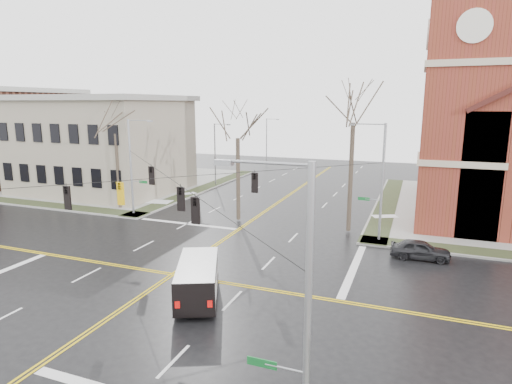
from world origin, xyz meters
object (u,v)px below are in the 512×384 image
(tree_ne, at_px, (353,115))
(tree_nw_near, at_px, (238,133))
(signal_pole_nw, at_px, (132,164))
(cargo_van, at_px, (198,276))
(signal_pole_ne, at_px, (380,179))
(parked_car_a, at_px, (420,249))
(signal_pole_se, at_px, (301,317))
(streetlight_north_b, at_px, (267,140))
(streetlight_north_a, at_px, (216,152))
(tree_nw_far, at_px, (115,129))

(tree_ne, bearing_deg, tree_nw_near, -179.64)
(signal_pole_nw, distance_m, tree_ne, 20.81)
(tree_nw_near, bearing_deg, cargo_van, -74.83)
(signal_pole_ne, xyz_separation_m, parked_car_a, (3.19, -2.98, -4.27))
(parked_car_a, bearing_deg, cargo_van, 130.54)
(signal_pole_ne, xyz_separation_m, signal_pole_se, (0.00, -23.00, 0.00))
(streetlight_north_b, height_order, parked_car_a, streetlight_north_b)
(signal_pole_nw, distance_m, signal_pole_se, 32.28)
(signal_pole_nw, relative_size, signal_pole_se, 1.00)
(streetlight_north_b, distance_m, tree_nw_near, 36.41)
(cargo_van, xyz_separation_m, tree_nw_near, (-4.15, 15.30, 6.83))
(signal_pole_nw, height_order, streetlight_north_a, signal_pole_nw)
(signal_pole_ne, xyz_separation_m, cargo_van, (-8.27, -13.75, -3.73))
(streetlight_north_a, bearing_deg, signal_pole_se, -60.91)
(streetlight_north_b, distance_m, parked_car_a, 46.97)
(signal_pole_ne, relative_size, tree_nw_near, 0.81)
(streetlight_north_b, bearing_deg, tree_nw_far, -95.85)
(tree_ne, bearing_deg, streetlight_north_b, 119.25)
(streetlight_north_a, relative_size, parked_car_a, 2.02)
(signal_pole_se, xyz_separation_m, tree_nw_far, (-25.56, 24.50, 3.18))
(signal_pole_nw, xyz_separation_m, tree_nw_near, (10.22, 1.55, 3.10))
(signal_pole_nw, xyz_separation_m, parked_car_a, (25.83, -2.98, -4.27))
(cargo_van, height_order, parked_car_a, cargo_van)
(tree_nw_far, bearing_deg, tree_ne, 0.27)
(cargo_van, bearing_deg, tree_nw_near, 80.73)
(streetlight_north_b, distance_m, tree_ne, 40.32)
(tree_ne, bearing_deg, signal_pole_nw, -175.43)
(signal_pole_ne, relative_size, signal_pole_nw, 1.00)
(streetlight_north_a, xyz_separation_m, tree_ne, (19.54, -14.89, 5.20))
(streetlight_north_b, bearing_deg, parked_car_a, -57.49)
(signal_pole_ne, bearing_deg, parked_car_a, -43.05)
(signal_pole_se, distance_m, parked_car_a, 20.72)
(signal_pole_se, relative_size, streetlight_north_a, 1.12)
(signal_pole_ne, bearing_deg, signal_pole_se, -90.00)
(signal_pole_ne, height_order, parked_car_a, signal_pole_ne)
(streetlight_north_a, xyz_separation_m, tree_nw_far, (-3.58, -15.00, 3.66))
(signal_pole_se, height_order, tree_ne, tree_ne)
(signal_pole_ne, distance_m, streetlight_north_b, 42.61)
(parked_car_a, xyz_separation_m, tree_nw_far, (-28.75, 4.48, 7.46))
(signal_pole_ne, distance_m, tree_nw_far, 25.80)
(cargo_van, bearing_deg, signal_pole_ne, 34.54)
(streetlight_north_a, relative_size, tree_nw_near, 0.72)
(streetlight_north_b, bearing_deg, streetlight_north_a, -90.00)
(cargo_van, bearing_deg, signal_pole_se, -72.63)
(signal_pole_ne, xyz_separation_m, streetlight_north_a, (-21.97, 16.50, -0.48))
(parked_car_a, bearing_deg, signal_pole_se, 168.26)
(parked_car_a, bearing_deg, streetlight_north_b, 29.83)
(streetlight_north_b, xyz_separation_m, tree_nw_far, (-3.58, -35.00, 3.66))
(signal_pole_ne, bearing_deg, cargo_van, -121.02)
(signal_pole_se, distance_m, tree_nw_near, 27.69)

